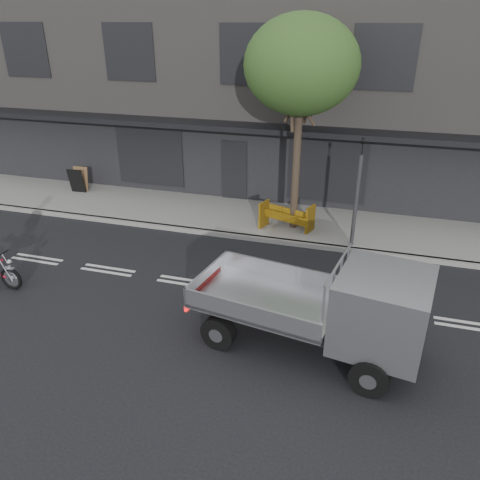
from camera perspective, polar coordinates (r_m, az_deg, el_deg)
The scene contains 9 objects.
ground at distance 12.96m, azimuth -6.62°, elevation -5.12°, with size 80.00×80.00×0.00m, color black.
sidewalk at distance 16.88m, azimuth -0.60°, elevation 2.93°, with size 32.00×3.20×0.15m, color gray.
kerb at distance 15.49m, azimuth -2.31°, elevation 0.73°, with size 32.00×0.20×0.15m, color gray.
building_main at distance 22.13m, azimuth 4.55°, elevation 18.83°, with size 26.00×10.00×8.00m, color slate.
street_tree at distance 14.65m, azimuth 7.51°, elevation 20.29°, with size 3.40×3.40×6.74m.
traffic_light_pole at distance 14.43m, azimuth 14.00°, elevation 4.84°, with size 0.12×0.12×3.50m.
flatbed_ute at distance 9.79m, azimuth 14.25°, elevation -8.14°, with size 5.07×2.69×2.23m.
construction_barrier at distance 15.34m, azimuth 5.55°, elevation 2.60°, with size 1.67×0.67×0.94m, color #FFAD0D, non-canonical shape.
sandwich_board at distance 19.94m, azimuth -19.33°, elevation 6.81°, with size 0.62×0.41×0.98m, color black, non-canonical shape.
Camera 1 is at (4.51, -10.21, 6.58)m, focal length 35.00 mm.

